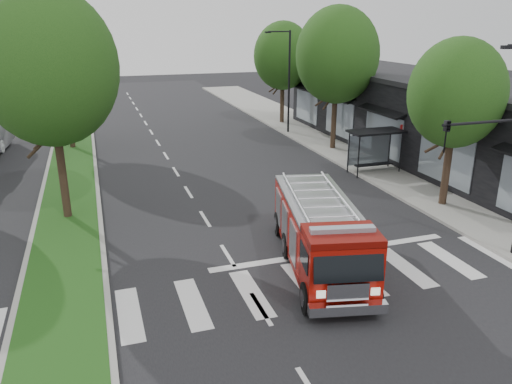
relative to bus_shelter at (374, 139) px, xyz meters
The scene contains 12 objects.
ground 14.00m from the bus_shelter, 143.97° to the right, with size 140.00×140.00×0.00m, color black.
sidewalk_right 3.00m from the bus_shelter, 54.94° to the left, with size 5.00×80.00×0.15m, color gray.
median 19.92m from the bus_shelter, 150.20° to the left, with size 3.00×50.00×0.15m.
storefront_row 6.11m from the bus_shelter, 17.71° to the left, with size 8.00×30.00×5.00m, color black.
bus_shelter is the anchor object (origin of this frame).
tree_right_near 7.06m from the bus_shelter, 87.21° to the right, with size 4.40×4.40×8.05m.
tree_right_mid 7.36m from the bus_shelter, 87.07° to the left, with size 5.60×5.60×9.72m.
tree_right_far 16.30m from the bus_shelter, 88.92° to the left, with size 5.00×5.00×8.73m.
tree_median_near 17.98m from the bus_shelter, behind, with size 5.80×5.80×10.16m.
tree_median_far 21.36m from the bus_shelter, 145.43° to the left, with size 5.60×5.60×9.72m.
streetlight_right_far 12.13m from the bus_shelter, 94.11° to the left, with size 2.11×0.20×8.00m.
fire_engine 12.97m from the bus_shelter, 129.24° to the right, with size 3.98×8.22×2.74m.
Camera 1 is at (-4.46, -17.02, 8.67)m, focal length 35.00 mm.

